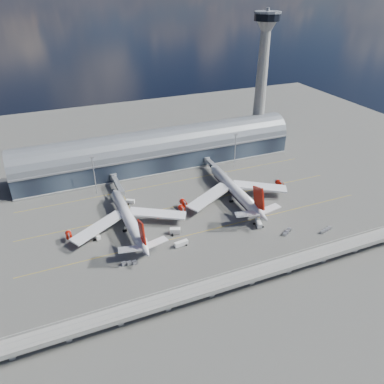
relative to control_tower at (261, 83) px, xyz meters
name	(u,v)px	position (x,y,z in m)	size (l,w,h in m)	color
ground	(202,221)	(-85.00, -83.00, -51.64)	(500.00, 500.00, 0.00)	#474744
taxi_lines	(188,202)	(-85.00, -60.89, -51.63)	(200.00, 80.12, 0.01)	gold
terminal	(159,152)	(-85.00, -5.01, -40.30)	(200.00, 30.00, 28.00)	#1E2633
control_tower	(261,83)	(0.00, 0.00, 0.00)	(19.00, 19.00, 103.00)	gray
guideway	(252,275)	(-85.00, -138.00, -46.34)	(220.00, 8.50, 7.20)	gray
floodlight_mast_left	(94,174)	(-135.00, -28.00, -38.00)	(3.00, 0.70, 25.70)	gray
floodlight_mast_right	(235,150)	(-35.00, -28.00, -38.00)	(3.00, 0.70, 25.70)	gray
airliner_left	(129,219)	(-125.27, -74.79, -45.48)	(67.24, 70.60, 21.55)	white
airliner_right	(235,191)	(-56.51, -68.93, -45.55)	(70.73, 73.90, 23.49)	white
jet_bridge_left	(117,183)	(-121.82, -29.88, -46.46)	(4.40, 28.00, 7.25)	gray
jet_bridge_right	(214,167)	(-52.98, -31.82, -46.46)	(4.40, 32.00, 7.25)	gray
service_truck_0	(96,235)	(-143.89, -76.22, -50.19)	(4.13, 7.09, 2.79)	silver
service_truck_1	(175,231)	(-103.61, -88.90, -49.96)	(6.28, 4.50, 3.32)	silver
service_truck_2	(181,243)	(-104.37, -100.03, -50.24)	(7.58, 2.97, 2.68)	silver
service_truck_3	(259,224)	(-58.11, -100.01, -50.02)	(4.36, 7.00, 3.16)	silver
service_truck_4	(202,201)	(-77.29, -65.57, -49.96)	(4.31, 6.28, 3.33)	silver
service_truck_5	(130,201)	(-118.12, -48.77, -50.35)	(5.48, 4.46, 2.52)	silver
cargo_train_0	(129,263)	(-132.94, -104.04, -50.76)	(7.71, 3.13, 1.69)	gray
cargo_train_1	(326,230)	(-26.47, -118.43, -50.88)	(8.81, 3.65, 1.46)	gray
cargo_train_2	(287,232)	(-47.34, -111.84, -50.76)	(7.32, 5.16, 1.69)	gray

